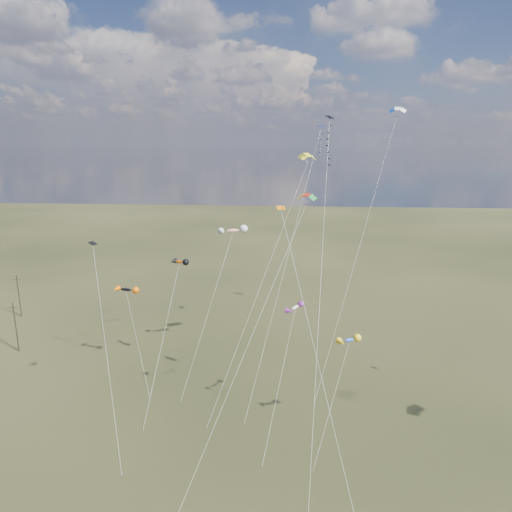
# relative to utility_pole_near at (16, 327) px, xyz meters

# --- Properties ---
(utility_pole_near) EXTENTS (1.40, 0.20, 8.00)m
(utility_pole_near) POSITION_rel_utility_pole_near_xyz_m (0.00, 0.00, 0.00)
(utility_pole_near) COLOR black
(utility_pole_near) RESTS_ON ground
(utility_pole_far) EXTENTS (1.40, 0.20, 8.00)m
(utility_pole_far) POSITION_rel_utility_pole_near_xyz_m (-8.00, 14.00, 0.00)
(utility_pole_far) COLOR black
(utility_pole_far) RESTS_ON ground
(diamond_black_high) EXTENTS (3.54, 31.33, 34.71)m
(diamond_black_high) POSITION_rel_utility_pole_near_xyz_m (46.04, -7.48, 25.41)
(diamond_black_high) COLOR black
(diamond_black_high) RESTS_ON ground
(diamond_navy_tall) EXTENTS (9.58, 20.84, 33.93)m
(diamond_navy_tall) POSITION_rel_utility_pole_near_xyz_m (45.06, 2.00, 25.04)
(diamond_navy_tall) COLOR navy
(diamond_navy_tall) RESTS_ON ground
(diamond_black_mid) EXTENTS (6.57, 11.81, 20.86)m
(diamond_black_mid) POSITION_rel_utility_pole_near_xyz_m (21.80, -17.75, 10.42)
(diamond_black_mid) COLOR black
(diamond_black_mid) RESTS_ON ground
(diamond_orange_center) EXTENTS (8.03, 18.93, 25.61)m
(diamond_orange_center) POSITION_rel_utility_pole_near_xyz_m (43.37, -24.41, 13.03)
(diamond_orange_center) COLOR orange
(diamond_orange_center) RESTS_ON ground
(parafoil_yellow) EXTENTS (12.46, 15.87, 30.64)m
(parafoil_yellow) POSITION_rel_utility_pole_near_xyz_m (43.78, -2.89, 25.78)
(parafoil_yellow) COLOR yellow
(parafoil_yellow) RESTS_ON ground
(parafoil_blue_white) EXTENTS (14.06, 24.70, 37.23)m
(parafoil_blue_white) POSITION_rel_utility_pole_near_xyz_m (57.67, 11.81, 32.27)
(parafoil_blue_white) COLOR #0F45A8
(parafoil_blue_white) RESTS_ON ground
(parafoil_tricolor) EXTENTS (12.21, 16.73, 26.71)m
(parafoil_tricolor) POSITION_rel_utility_pole_near_xyz_m (43.40, -13.97, 21.88)
(parafoil_tricolor) COLOR yellow
(parafoil_tricolor) RESTS_ON ground
(novelty_black_orange) EXTENTS (7.12, 9.06, 12.18)m
(novelty_black_orange) POSITION_rel_utility_pole_near_xyz_m (19.14, -3.42, 7.56)
(novelty_black_orange) COLOR black
(novelty_black_orange) RESTS_ON ground
(novelty_orange_black) EXTENTS (2.70, 15.28, 16.52)m
(novelty_orange_black) POSITION_rel_utility_pole_near_xyz_m (27.04, -4.12, 11.86)
(novelty_orange_black) COLOR #C84706
(novelty_orange_black) RESTS_ON ground
(novelty_white_purple) EXTENTS (4.17, 9.80, 14.38)m
(novelty_white_purple) POSITION_rel_utility_pole_near_xyz_m (42.55, -14.90, 9.84)
(novelty_white_purple) COLOR silver
(novelty_white_purple) RESTS_ON ground
(novelty_redwhite_stripe) EXTENTS (7.27, 12.99, 20.40)m
(novelty_redwhite_stripe) POSITION_rel_utility_pole_near_xyz_m (33.88, -0.67, 15.59)
(novelty_redwhite_stripe) COLOR red
(novelty_redwhite_stripe) RESTS_ON ground
(novelty_blue_yellow) EXTENTS (4.98, 6.96, 12.02)m
(novelty_blue_yellow) POSITION_rel_utility_pole_near_xyz_m (48.22, -17.56, 7.40)
(novelty_blue_yellow) COLOR blue
(novelty_blue_yellow) RESTS_ON ground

